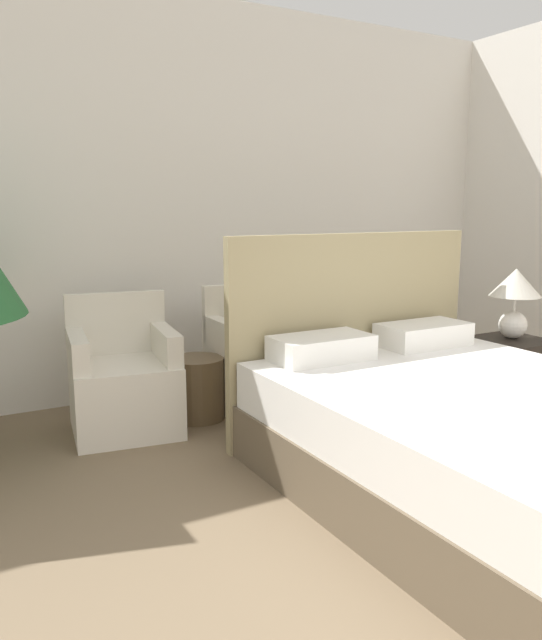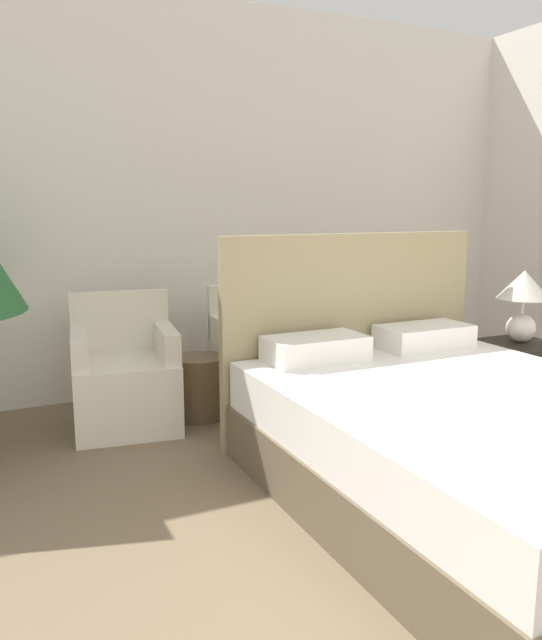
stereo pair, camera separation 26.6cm
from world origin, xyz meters
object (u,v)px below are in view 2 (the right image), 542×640
armchair_near_window_left (125,384)px  table_lamp (523,295)px  nightstand (516,381)px  armchair_near_window_right (264,367)px  side_table (199,387)px  bed (466,440)px

armchair_near_window_left → table_lamp: table_lamp is taller
armchair_near_window_left → nightstand: (2.37, -0.97, -0.02)m
armchair_near_window_right → table_lamp: (1.42, -0.96, 0.55)m
side_table → nightstand: bearing=-26.9°
armchair_near_window_left → side_table: armchair_near_window_left is taller
bed → table_lamp: 1.47m
armchair_near_window_right → table_lamp: table_lamp is taller
nightstand → table_lamp: table_lamp is taller
bed → table_lamp: bed is taller
bed → side_table: bearing=114.3°
nightstand → side_table: 2.11m
bed → armchair_near_window_left: bed is taller
nightstand → table_lamp: size_ratio=1.11×
armchair_near_window_right → nightstand: armchair_near_window_right is taller
armchair_near_window_left → armchair_near_window_right: bearing=8.0°
bed → table_lamp: (1.14, 0.76, 0.53)m
armchair_near_window_left → table_lamp: (2.39, -0.96, 0.55)m
table_lamp → side_table: (-1.91, 0.94, -0.63)m
bed → armchair_near_window_left: 2.12m
nightstand → bed: bearing=-146.3°
bed → armchair_near_window_right: size_ratio=2.62×
table_lamp → side_table: 2.22m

